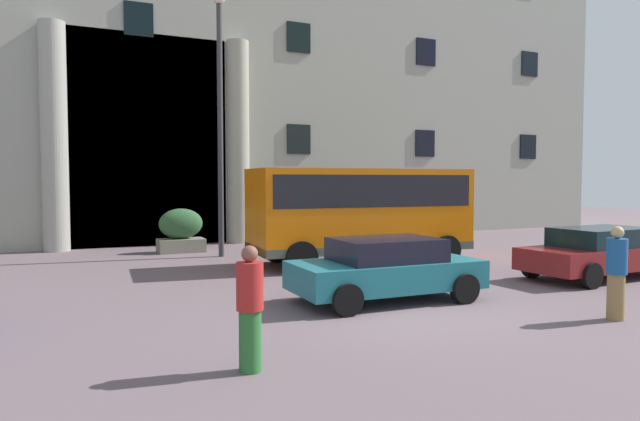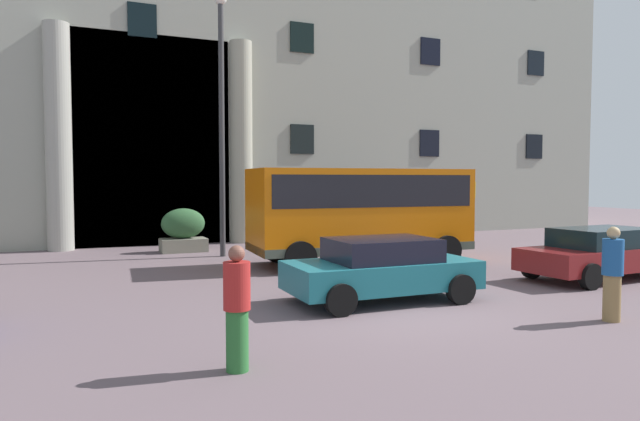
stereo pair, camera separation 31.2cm
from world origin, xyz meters
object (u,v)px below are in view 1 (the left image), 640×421
at_px(bus_stop_sign, 467,207).
at_px(motorcycle_far_end, 377,258).
at_px(orange_minibus, 360,208).
at_px(hedge_planter_east, 181,231).
at_px(lamppost_plaza_centre, 220,106).
at_px(pedestrian_woman_dark_dress, 616,273).
at_px(parked_sedan_second, 386,268).
at_px(parked_estate_mid, 601,252).
at_px(pedestrian_woman_with_bag, 250,308).
at_px(hedge_planter_far_west, 349,225).

relative_size(bus_stop_sign, motorcycle_far_end, 1.25).
distance_m(orange_minibus, hedge_planter_east, 6.79).
bearing_deg(lamppost_plaza_centre, pedestrian_woman_dark_dress, -69.52).
bearing_deg(hedge_planter_east, orange_minibus, -49.41).
relative_size(orange_minibus, bus_stop_sign, 2.69).
bearing_deg(hedge_planter_east, parked_sedan_second, -77.00).
height_order(bus_stop_sign, parked_sedan_second, bus_stop_sign).
xyz_separation_m(parked_estate_mid, pedestrian_woman_with_bag, (-10.47, -3.08, 0.16)).
bearing_deg(parked_estate_mid, hedge_planter_far_west, 101.00).
bearing_deg(pedestrian_woman_dark_dress, orange_minibus, -129.34).
bearing_deg(bus_stop_sign, hedge_planter_far_west, 135.65).
height_order(bus_stop_sign, lamppost_plaza_centre, lamppost_plaza_centre).
distance_m(hedge_planter_east, lamppost_plaza_centre, 4.67).
bearing_deg(parked_estate_mid, pedestrian_woman_with_bag, -166.09).
xyz_separation_m(hedge_planter_east, parked_sedan_second, (2.31, -9.99, -0.06)).
relative_size(hedge_planter_far_west, pedestrian_woman_with_bag, 0.96).
bearing_deg(hedge_planter_east, hedge_planter_far_west, -2.88).
bearing_deg(parked_estate_mid, orange_minibus, 130.21).
bearing_deg(hedge_planter_far_west, orange_minibus, -114.28).
bearing_deg(orange_minibus, parked_sedan_second, -109.08).
xyz_separation_m(bus_stop_sign, lamppost_plaza_centre, (-8.78, 1.75, 3.42)).
xyz_separation_m(parked_sedan_second, parked_estate_mid, (6.53, 0.05, -0.00)).
bearing_deg(motorcycle_far_end, hedge_planter_far_west, 59.85).
distance_m(bus_stop_sign, lamppost_plaza_centre, 9.59).
height_order(orange_minibus, parked_sedan_second, orange_minibus).
bearing_deg(pedestrian_woman_dark_dress, pedestrian_woman_with_bag, -46.46).
relative_size(orange_minibus, lamppost_plaza_centre, 0.77).
distance_m(parked_estate_mid, motorcycle_far_end, 5.79).
height_order(hedge_planter_east, pedestrian_woman_with_bag, pedestrian_woman_with_bag).
bearing_deg(pedestrian_woman_with_bag, lamppost_plaza_centre, 101.83).
bearing_deg(parked_sedan_second, pedestrian_woman_dark_dress, -45.88).
height_order(orange_minibus, pedestrian_woman_dark_dress, orange_minibus).
relative_size(bus_stop_sign, hedge_planter_east, 1.56).
distance_m(hedge_planter_far_west, parked_sedan_second, 10.55).
relative_size(parked_sedan_second, pedestrian_woman_with_bag, 2.38).
relative_size(hedge_planter_east, parked_sedan_second, 0.40).
relative_size(hedge_planter_far_west, parked_sedan_second, 0.40).
bearing_deg(hedge_planter_far_west, motorcycle_far_end, -112.03).
distance_m(pedestrian_woman_dark_dress, pedestrian_woman_with_bag, 6.87).
distance_m(hedge_planter_east, parked_estate_mid, 13.30).
bearing_deg(hedge_planter_east, pedestrian_woman_dark_dress, -68.26).
xyz_separation_m(hedge_planter_east, lamppost_plaza_centre, (0.99, -1.74, 4.22)).
xyz_separation_m(parked_estate_mid, motorcycle_far_end, (-5.08, 2.76, -0.23)).
distance_m(parked_estate_mid, pedestrian_woman_dark_dress, 4.82).
relative_size(hedge_planter_far_west, pedestrian_woman_dark_dress, 0.95).
bearing_deg(orange_minibus, hedge_planter_east, 134.44).
bearing_deg(lamppost_plaza_centre, pedestrian_woman_with_bag, -103.06).
relative_size(parked_estate_mid, pedestrian_woman_dark_dress, 2.68).
bearing_deg(pedestrian_woman_dark_dress, hedge_planter_east, -113.75).
height_order(bus_stop_sign, hedge_planter_far_west, bus_stop_sign).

